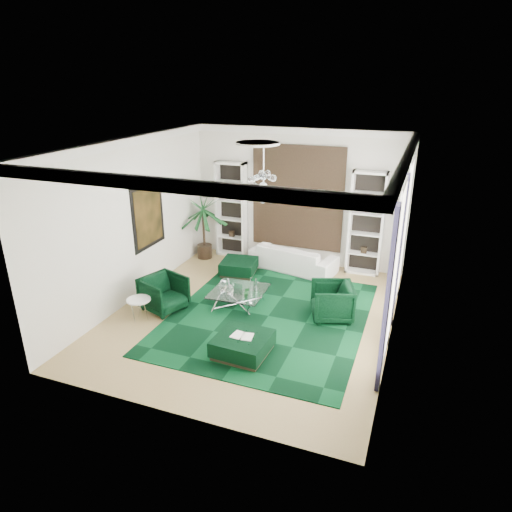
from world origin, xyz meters
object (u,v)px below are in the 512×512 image
at_px(sofa, 293,258).
at_px(armchair_left, 164,293).
at_px(ottoman_front, 243,345).
at_px(side_table, 140,310).
at_px(palm, 203,219).
at_px(armchair_right, 332,301).
at_px(ottoman_side, 239,267).
at_px(coffee_table, 239,298).

height_order(sofa, armchair_left, armchair_left).
bearing_deg(ottoman_front, sofa, 93.80).
xyz_separation_m(side_table, palm, (-0.37, 3.90, 0.95)).
bearing_deg(armchair_right, ottoman_side, -136.95).
distance_m(ottoman_front, side_table, 2.67).
distance_m(armchair_left, side_table, 0.69).
xyz_separation_m(coffee_table, ottoman_side, (-0.73, 1.76, -0.01)).
bearing_deg(armchair_right, coffee_table, -102.69).
distance_m(armchair_left, ottoman_side, 2.63).
relative_size(sofa, armchair_right, 2.68).
bearing_deg(side_table, armchair_left, 68.76).
bearing_deg(palm, side_table, -84.57).
xyz_separation_m(ottoman_front, side_table, (-2.63, 0.44, 0.05)).
relative_size(armchair_right, coffee_table, 0.75).
distance_m(armchair_right, ottoman_side, 3.25).
distance_m(ottoman_side, ottoman_front, 3.89).
xyz_separation_m(armchair_left, ottoman_front, (2.38, -1.07, -0.21)).
relative_size(ottoman_side, side_table, 1.73).
distance_m(coffee_table, side_table, 2.25).
relative_size(coffee_table, ottoman_front, 1.20).
relative_size(armchair_right, side_table, 1.72).
bearing_deg(ottoman_side, sofa, 33.39).
bearing_deg(sofa, coffee_table, 89.50).
height_order(armchair_right, ottoman_front, armchair_right).
height_order(armchair_left, side_table, armchair_left).
relative_size(armchair_left, ottoman_side, 0.99).
distance_m(armchair_right, ottoman_front, 2.43).
distance_m(armchair_left, ottoman_front, 2.62).
bearing_deg(armchair_left, ottoman_side, 0.61).
height_order(coffee_table, ottoman_side, coffee_table).
height_order(coffee_table, ottoman_front, coffee_table).
bearing_deg(armchair_left, ottoman_front, -95.44).
bearing_deg(side_table, ottoman_front, -9.52).
relative_size(sofa, armchair_left, 2.68).
bearing_deg(ottoman_front, coffee_table, 114.95).
distance_m(armchair_right, side_table, 4.24).
distance_m(armchair_left, coffee_table, 1.72).
bearing_deg(palm, ottoman_front, -55.37).
distance_m(ottoman_side, side_table, 3.30).
distance_m(sofa, palm, 2.84).
bearing_deg(ottoman_front, armchair_left, 155.83).
xyz_separation_m(ottoman_side, palm, (-1.43, 0.78, 1.00)).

